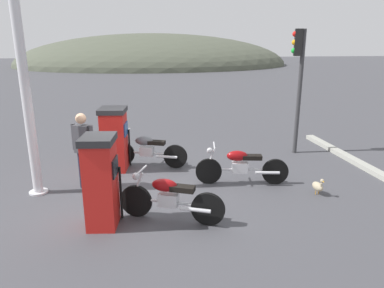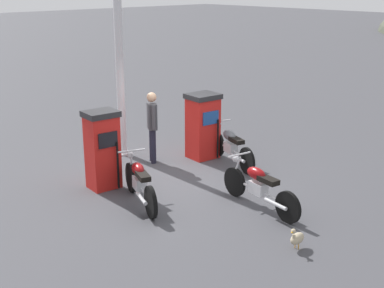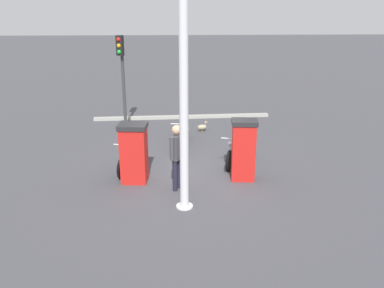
# 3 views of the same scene
# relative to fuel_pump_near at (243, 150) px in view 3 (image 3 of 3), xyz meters

# --- Properties ---
(ground_plane) EXTENTS (120.00, 120.00, 0.00)m
(ground_plane) POSITION_rel_fuel_pump_near_xyz_m (0.56, 1.47, -0.85)
(ground_plane) COLOR #424247
(fuel_pump_near) EXTENTS (0.65, 0.73, 1.68)m
(fuel_pump_near) POSITION_rel_fuel_pump_near_xyz_m (0.00, 0.00, 0.00)
(fuel_pump_near) COLOR red
(fuel_pump_near) RESTS_ON ground
(fuel_pump_far) EXTENTS (0.74, 0.80, 1.61)m
(fuel_pump_far) POSITION_rel_fuel_pump_near_xyz_m (-0.00, 2.93, -0.03)
(fuel_pump_far) COLOR red
(fuel_pump_far) RESTS_ON ground
(motorcycle_near_pump) EXTENTS (1.90, 0.90, 0.95)m
(motorcycle_near_pump) POSITION_rel_fuel_pump_near_xyz_m (1.20, 0.04, -0.40)
(motorcycle_near_pump) COLOR black
(motorcycle_near_pump) RESTS_ON ground
(motorcycle_far_pump) EXTENTS (1.98, 0.85, 0.95)m
(motorcycle_far_pump) POSITION_rel_fuel_pump_near_xyz_m (0.82, 3.07, -0.38)
(motorcycle_far_pump) COLOR black
(motorcycle_far_pump) RESTS_ON ground
(motorcycle_extra) EXTENTS (2.13, 0.65, 0.94)m
(motorcycle_extra) POSITION_rel_fuel_pump_near_xyz_m (2.94, 1.58, -0.40)
(motorcycle_extra) COLOR black
(motorcycle_extra) RESTS_ON ground
(attendant_person) EXTENTS (0.54, 0.36, 1.72)m
(attendant_person) POSITION_rel_fuel_pump_near_xyz_m (-0.58, 1.80, 0.14)
(attendant_person) COLOR #1E1E2D
(attendant_person) RESTS_ON ground
(wandering_duck) EXTENTS (0.20, 0.41, 0.41)m
(wandering_duck) POSITION_rel_fuel_pump_near_xyz_m (4.45, 0.77, -0.65)
(wandering_duck) COLOR tan
(wandering_duck) RESTS_ON ground
(roadside_traffic_light) EXTENTS (0.40, 0.29, 3.52)m
(roadside_traffic_light) POSITION_rel_fuel_pump_near_xyz_m (5.09, 3.74, 1.56)
(roadside_traffic_light) COLOR #38383A
(roadside_traffic_light) RESTS_ON ground
(canopy_support_pole) EXTENTS (0.40, 0.40, 4.74)m
(canopy_support_pole) POSITION_rel_fuel_pump_near_xyz_m (-1.58, 1.64, 1.44)
(canopy_support_pole) COLOR silver
(canopy_support_pole) RESTS_ON ground
(road_edge_kerb) EXTENTS (0.56, 7.40, 0.12)m
(road_edge_kerb) POSITION_rel_fuel_pump_near_xyz_m (6.46, 1.47, -0.79)
(road_edge_kerb) COLOR #9E9E93
(road_edge_kerb) RESTS_ON ground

